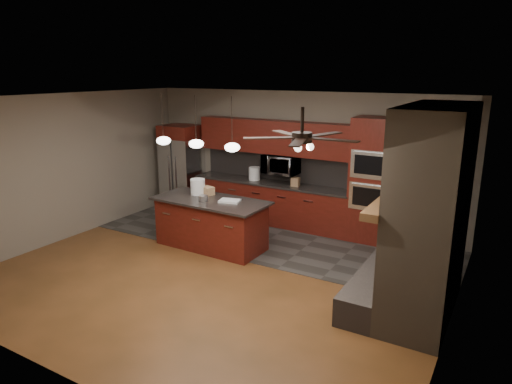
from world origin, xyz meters
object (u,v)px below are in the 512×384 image
Objects in this scene: refrigerator at (182,167)px; counter_bucket at (254,174)px; paint_can at (203,198)px; counter_box at (295,182)px; microwave at (281,164)px; paint_tray at (230,201)px; kitchen_island at (211,223)px; white_bucket at (198,187)px; cardboard_box at (208,191)px; oven_tower at (373,181)px.

counter_bucket is at bearing 2.40° from refrigerator.
paint_can is 0.92× the size of counter_box.
microwave is 1.85m from paint_tray.
paint_can is at bearing -104.33° from kitchen_island.
paint_can is (2.03, -1.89, -0.02)m from refrigerator.
white_bucket is 2.05m from counter_box.
refrigerator is at bearing 131.71° from paint_tray.
microwave is at bearing 61.68° from white_bucket.
white_bucket is at bearing -140.69° from cardboard_box.
white_bucket is 1.79× the size of paint_can.
kitchen_island is 9.09× the size of cardboard_box.
counter_bucket reaches higher than paint_tray.
white_bucket is (-2.88, -1.63, -0.12)m from oven_tower.
paint_tray is 1.84m from counter_bucket.
refrigerator is (-4.53, -0.07, -0.20)m from oven_tower.
paint_can is 0.48m from paint_tray.
paint_can is 1.98m from counter_bucket.
microwave is 1.93m from white_bucket.
cardboard_box is (1.82, -1.48, 0.00)m from refrigerator.
white_bucket is at bearing -150.57° from oven_tower.
oven_tower is at bearing 38.16° from paint_can.
kitchen_island is 7.32× the size of white_bucket.
white_bucket reaches higher than paint_tray.
cardboard_box is (-0.25, 0.26, 0.53)m from kitchen_island.
oven_tower is 6.57× the size of paint_tray.
oven_tower reaches higher than counter_bucket.
counter_bucket is at bearing 179.84° from oven_tower.
paint_can is 0.59× the size of counter_bucket.
oven_tower is at bearing 45.60° from cardboard_box.
kitchen_island is at bearing -119.96° from counter_box.
white_bucket is (1.65, -1.55, 0.08)m from refrigerator.
paint_tray is at bearing -109.52° from counter_box.
oven_tower is 3.25× the size of microwave.
refrigerator is 10.97× the size of counter_box.
refrigerator is 8.29× the size of cardboard_box.
counter_bucket is at bearing 92.58° from paint_can.
paint_tray is at bearing -73.58° from counter_bucket.
refrigerator reaches higher than kitchen_island.
cardboard_box is at bearing -94.33° from counter_bucket.
oven_tower is 4.54m from refrigerator.
white_bucket is at bearing -132.97° from counter_box.
counter_bucket is (1.94, 0.08, 0.05)m from refrigerator.
refrigerator is 1.94m from counter_bucket.
counter_bucket is 1.01m from counter_box.
oven_tower reaches higher than cardboard_box.
counter_box is (1.01, -0.05, -0.05)m from counter_bucket.
cardboard_box is (-0.74, -1.61, -0.30)m from microwave.
paint_tray is at bearing -9.22° from white_bucket.
white_bucket is at bearing 156.88° from paint_tray.
counter_box is (0.92, 1.93, 0.02)m from paint_can.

